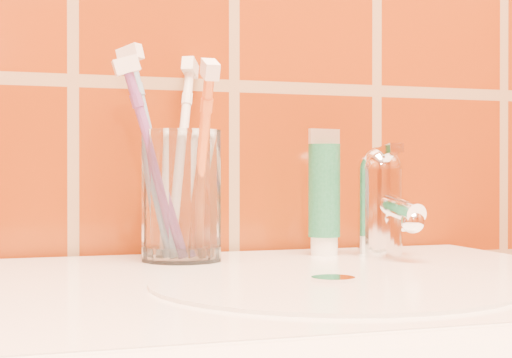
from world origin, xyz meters
name	(u,v)px	position (x,y,z in m)	size (l,w,h in m)	color
glass_tumbler	(182,196)	(-0.08, 1.11, 0.92)	(0.08, 0.08, 0.13)	white
toothpaste_tube	(324,196)	(0.08, 1.12, 0.92)	(0.04, 0.04, 0.14)	white
faucet	(382,198)	(0.14, 1.09, 0.91)	(0.05, 0.11, 0.12)	white
toothbrush_0	(181,157)	(-0.07, 1.15, 0.96)	(0.06, 0.09, 0.22)	white
toothbrush_1	(201,166)	(-0.07, 1.08, 0.95)	(0.02, 0.10, 0.20)	orange
toothbrush_2	(156,162)	(-0.11, 1.10, 0.95)	(0.08, 0.02, 0.21)	#73418B
toothbrush_3	(153,154)	(-0.11, 1.12, 0.96)	(0.06, 0.06, 0.23)	#6C97C1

